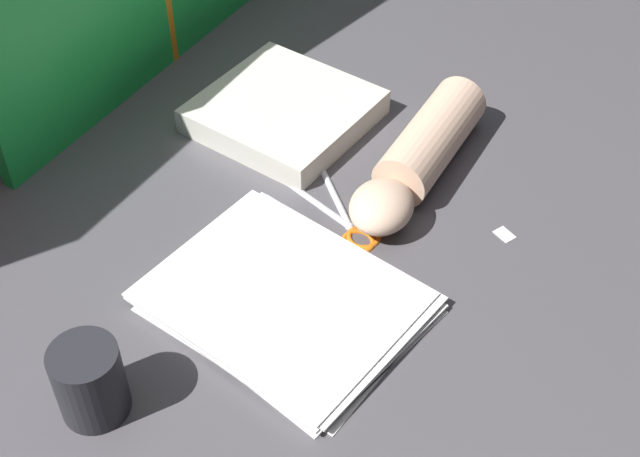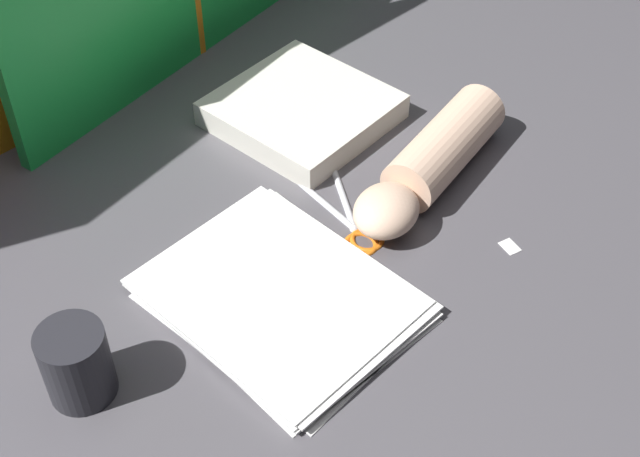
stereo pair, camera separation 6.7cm
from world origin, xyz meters
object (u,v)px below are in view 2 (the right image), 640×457
object	(u,v)px
paper_stack	(281,297)
mug	(77,364)
scissors	(351,221)
hand_forearm	(431,162)
book_closed	(302,110)

from	to	relation	value
paper_stack	mug	size ratio (longest dim) A/B	3.39
scissors	mug	xyz separation A→B (m)	(-0.38, 0.03, 0.04)
scissors	paper_stack	bearing A→B (deg)	-168.50
scissors	hand_forearm	xyz separation A→B (m)	(0.13, -0.02, 0.03)
scissors	mug	distance (m)	0.38
paper_stack	scissors	bearing A→B (deg)	11.50
paper_stack	scissors	size ratio (longest dim) A/B	1.72
mug	hand_forearm	bearing A→B (deg)	-6.03
scissors	mug	world-z (taller)	mug
paper_stack	hand_forearm	bearing A→B (deg)	1.86
paper_stack	hand_forearm	world-z (taller)	hand_forearm
scissors	mug	size ratio (longest dim) A/B	1.97
book_closed	paper_stack	bearing A→B (deg)	-139.03
hand_forearm	mug	bearing A→B (deg)	173.97
book_closed	scissors	bearing A→B (deg)	-119.03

